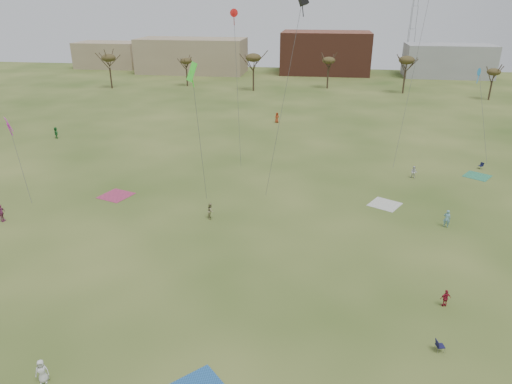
# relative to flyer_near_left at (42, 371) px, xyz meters

# --- Properties ---
(ground) EXTENTS (260.00, 260.00, 0.00)m
(ground) POSITION_rel_flyer_near_left_xyz_m (10.15, 5.71, -0.79)
(ground) COLOR #2C4816
(ground) RESTS_ON ground
(flyer_near_left) EXTENTS (0.90, 0.73, 1.58)m
(flyer_near_left) POSITION_rel_flyer_near_left_xyz_m (0.00, 0.00, 0.00)
(flyer_near_left) COLOR silver
(flyer_near_left) RESTS_ON ground
(spectator_fore_a) EXTENTS (0.89, 0.57, 1.40)m
(spectator_fore_a) POSITION_rel_flyer_near_left_xyz_m (25.29, 11.11, -0.09)
(spectator_fore_a) COLOR maroon
(spectator_fore_a) RESTS_ON ground
(spectator_fore_b) EXTENTS (0.73, 0.88, 1.66)m
(spectator_fore_b) POSITION_rel_flyer_near_left_xyz_m (4.61, 22.97, 0.04)
(spectator_fore_b) COLOR #928D5D
(spectator_fore_b) RESTS_ON ground
(flyer_mid_c) EXTENTS (0.79, 0.66, 1.84)m
(flyer_mid_c) POSITION_rel_flyer_near_left_xyz_m (28.33, 24.50, 0.13)
(flyer_mid_c) COLOR #6CA4B4
(flyer_mid_c) RESTS_ON ground
(spectator_mid_d) EXTENTS (0.49, 1.10, 1.84)m
(spectator_mid_d) POSITION_rel_flyer_near_left_xyz_m (-16.34, 19.09, 0.13)
(spectator_mid_d) COLOR #9D4174
(spectator_mid_d) RESTS_ON ground
(spectator_mid_e) EXTENTS (0.94, 0.84, 1.57)m
(spectator_mid_e) POSITION_rel_flyer_near_left_xyz_m (27.34, 37.94, -0.00)
(spectator_mid_e) COLOR silver
(spectator_mid_e) RESTS_ON ground
(flyer_far_a) EXTENTS (1.48, 1.67, 1.83)m
(flyer_far_a) POSITION_rel_flyer_near_left_xyz_m (-27.33, 48.02, 0.13)
(flyer_far_a) COLOR #267431
(flyer_far_a) RESTS_ON ground
(flyer_far_b) EXTENTS (1.10, 1.00, 1.89)m
(flyer_far_b) POSITION_rel_flyer_near_left_xyz_m (7.21, 63.37, 0.15)
(flyer_far_b) COLOR #98381A
(flyer_far_b) RESTS_ON ground
(blanket_cream) EXTENTS (4.11, 4.11, 0.03)m
(blanket_cream) POSITION_rel_flyer_near_left_xyz_m (22.91, 29.11, -0.79)
(blanket_cream) COLOR silver
(blanket_cream) RESTS_ON ground
(blanket_plum) EXTENTS (4.09, 4.09, 0.03)m
(blanket_plum) POSITION_rel_flyer_near_left_xyz_m (-7.66, 27.03, -0.79)
(blanket_plum) COLOR #AB345B
(blanket_plum) RESTS_ON ground
(blanket_olive) EXTENTS (4.03, 4.03, 0.03)m
(blanket_olive) POSITION_rel_flyer_near_left_xyz_m (35.62, 39.87, -0.79)
(blanket_olive) COLOR #30865E
(blanket_olive) RESTS_ON ground
(camp_chair_center) EXTENTS (0.64, 0.60, 0.87)m
(camp_chair_center) POSITION_rel_flyer_near_left_xyz_m (23.88, 6.16, -0.53)
(camp_chair_center) COLOR #15153A
(camp_chair_center) RESTS_ON ground
(camp_chair_right) EXTENTS (0.74, 0.73, 0.87)m
(camp_chair_right) POSITION_rel_flyer_near_left_xyz_m (36.83, 42.84, -0.53)
(camp_chair_right) COLOR #121532
(camp_chair_right) RESTS_ON ground
(kites_aloft) EXTENTS (72.28, 53.11, 24.03)m
(kites_aloft) POSITION_rel_flyer_near_left_xyz_m (14.58, 24.02, 15.57)
(kites_aloft) COLOR #35D425
(kites_aloft) RESTS_ON ground
(tree_line) EXTENTS (117.44, 49.32, 8.91)m
(tree_line) POSITION_rel_flyer_near_left_xyz_m (7.30, 84.83, 6.30)
(tree_line) COLOR #3A2B1E
(tree_line) RESTS_ON ground
(building_tan) EXTENTS (32.00, 14.00, 10.00)m
(building_tan) POSITION_rel_flyer_near_left_xyz_m (-24.85, 120.71, 4.21)
(building_tan) COLOR #937F60
(building_tan) RESTS_ON ground
(building_brick) EXTENTS (26.00, 16.00, 12.00)m
(building_brick) POSITION_rel_flyer_near_left_xyz_m (15.15, 125.71, 5.21)
(building_brick) COLOR brown
(building_brick) RESTS_ON ground
(building_grey) EXTENTS (24.00, 12.00, 9.00)m
(building_grey) POSITION_rel_flyer_near_left_xyz_m (50.15, 123.71, 3.71)
(building_grey) COLOR gray
(building_grey) RESTS_ON ground
(building_tan_west) EXTENTS (20.00, 12.00, 8.00)m
(building_tan_west) POSITION_rel_flyer_near_left_xyz_m (-54.85, 127.71, 3.21)
(building_tan_west) COLOR #937F60
(building_tan_west) RESTS_ON ground
(radio_tower) EXTENTS (1.51, 1.72, 41.00)m
(radio_tower) POSITION_rel_flyer_near_left_xyz_m (40.15, 130.71, 18.42)
(radio_tower) COLOR #9EA3A8
(radio_tower) RESTS_ON ground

